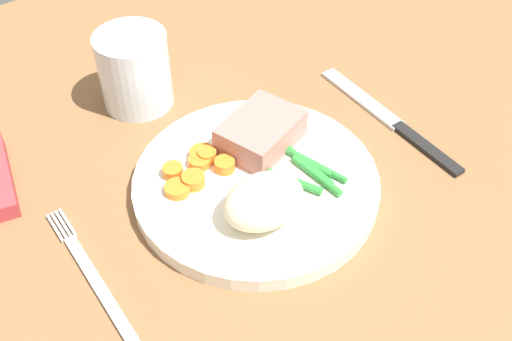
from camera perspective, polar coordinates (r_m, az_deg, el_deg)
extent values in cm
cube|color=brown|center=(62.97, 0.45, 0.03)|extent=(120.00, 90.00, 2.00)
cylinder|color=white|center=(59.17, 0.00, -1.22)|extent=(23.45, 23.45, 1.60)
cube|color=#B2756B|center=(61.05, 0.45, 3.56)|extent=(9.51, 8.26, 2.97)
ellipsoid|color=beige|center=(53.99, 0.73, -2.82)|extent=(7.59, 5.82, 3.90)
cylinder|color=orange|center=(59.26, -3.04, 0.66)|extent=(1.99, 1.99, 1.11)
cylinder|color=orange|center=(59.02, -7.65, -0.05)|extent=(1.96, 1.96, 1.05)
cylinder|color=orange|center=(59.77, -5.21, 0.81)|extent=(2.14, 2.14, 0.85)
cylinder|color=orange|center=(57.67, -5.58, -1.11)|extent=(2.20, 2.20, 1.13)
cylinder|color=orange|center=(57.38, -7.15, -1.82)|extent=(2.38, 2.38, 0.82)
cylinder|color=orange|center=(60.14, -4.52, 1.39)|extent=(1.84, 1.84, 1.12)
cylinder|color=orange|center=(60.46, -4.94, 1.50)|extent=(2.53, 2.53, 0.89)
cylinder|color=#2D8C38|center=(57.88, 3.64, -0.98)|extent=(3.24, 5.29, 0.78)
cylinder|color=#2D8C38|center=(60.23, 4.05, 1.22)|extent=(2.58, 7.50, 0.68)
cylinder|color=#2D8C38|center=(58.57, 5.59, -0.47)|extent=(1.38, 6.32, 0.73)
cylinder|color=#2D8C38|center=(59.84, 5.14, 0.74)|extent=(2.88, 7.81, 0.64)
cylinder|color=#2D8C38|center=(59.98, 4.18, 1.02)|extent=(1.23, 8.52, 0.75)
cube|color=silver|center=(54.04, -14.13, -10.52)|extent=(1.00, 13.00, 0.40)
cube|color=silver|center=(59.18, -18.00, -5.10)|extent=(0.24, 3.60, 0.40)
cube|color=silver|center=(59.22, -17.64, -4.94)|extent=(0.24, 3.60, 0.40)
cube|color=silver|center=(59.26, -17.29, -4.78)|extent=(0.24, 3.60, 0.40)
cube|color=silver|center=(59.30, -16.94, -4.61)|extent=(0.24, 3.60, 0.40)
cube|color=black|center=(65.89, 15.45, 1.96)|extent=(1.30, 9.00, 0.64)
cube|color=silver|center=(70.70, 9.69, 6.57)|extent=(1.70, 12.00, 0.40)
cylinder|color=silver|center=(68.32, -11.12, 9.05)|extent=(7.68, 7.68, 8.43)
cylinder|color=silver|center=(69.49, -10.90, 7.74)|extent=(7.07, 7.07, 4.47)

